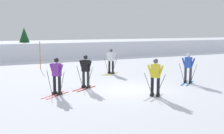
{
  "coord_description": "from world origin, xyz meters",
  "views": [
    {
      "loc": [
        -6.86,
        -11.55,
        2.95
      ],
      "look_at": [
        0.07,
        2.05,
        0.9
      ],
      "focal_mm": 43.83,
      "sensor_mm": 36.0,
      "label": 1
    }
  ],
  "objects_px": {
    "conifer_far_left": "(24,40)",
    "skier_yellow": "(155,76)",
    "trail_marker_pole": "(40,56)",
    "skier_black": "(86,71)",
    "skier_purple": "(57,75)",
    "skier_white": "(111,60)",
    "skier_blue": "(188,67)"
  },
  "relations": [
    {
      "from": "conifer_far_left",
      "to": "skier_yellow",
      "type": "bearing_deg",
      "value": -83.81
    },
    {
      "from": "skier_yellow",
      "to": "trail_marker_pole",
      "type": "xyz_separation_m",
      "value": [
        -2.67,
        10.98,
        0.15
      ]
    },
    {
      "from": "skier_black",
      "to": "conifer_far_left",
      "type": "xyz_separation_m",
      "value": [
        -0.12,
        17.33,
        1.01
      ]
    },
    {
      "from": "skier_purple",
      "to": "conifer_far_left",
      "type": "relative_size",
      "value": 0.53
    },
    {
      "from": "skier_yellow",
      "to": "conifer_far_left",
      "type": "height_order",
      "value": "conifer_far_left"
    },
    {
      "from": "skier_yellow",
      "to": "trail_marker_pole",
      "type": "height_order",
      "value": "trail_marker_pole"
    },
    {
      "from": "skier_white",
      "to": "skier_blue",
      "type": "distance_m",
      "value": 5.48
    },
    {
      "from": "skier_black",
      "to": "skier_yellow",
      "type": "relative_size",
      "value": 1.0
    },
    {
      "from": "skier_white",
      "to": "conifer_far_left",
      "type": "xyz_separation_m",
      "value": [
        -3.4,
        13.7,
        1.01
      ]
    },
    {
      "from": "skier_yellow",
      "to": "trail_marker_pole",
      "type": "relative_size",
      "value": 0.8
    },
    {
      "from": "skier_white",
      "to": "skier_blue",
      "type": "xyz_separation_m",
      "value": [
        2.36,
        -4.94,
        0.0
      ]
    },
    {
      "from": "skier_purple",
      "to": "trail_marker_pole",
      "type": "relative_size",
      "value": 0.8
    },
    {
      "from": "skier_black",
      "to": "skier_blue",
      "type": "height_order",
      "value": "same"
    },
    {
      "from": "skier_white",
      "to": "trail_marker_pole",
      "type": "relative_size",
      "value": 0.8
    },
    {
      "from": "skier_purple",
      "to": "conifer_far_left",
      "type": "height_order",
      "value": "conifer_far_left"
    },
    {
      "from": "conifer_far_left",
      "to": "trail_marker_pole",
      "type": "bearing_deg",
      "value": -92.72
    },
    {
      "from": "skier_blue",
      "to": "skier_white",
      "type": "bearing_deg",
      "value": 115.5
    },
    {
      "from": "skier_white",
      "to": "conifer_far_left",
      "type": "bearing_deg",
      "value": 103.96
    },
    {
      "from": "skier_black",
      "to": "skier_yellow",
      "type": "distance_m",
      "value": 3.74
    },
    {
      "from": "skier_black",
      "to": "skier_blue",
      "type": "xyz_separation_m",
      "value": [
        5.64,
        -1.32,
        -0.0
      ]
    },
    {
      "from": "skier_white",
      "to": "skier_yellow",
      "type": "bearing_deg",
      "value": -100.02
    },
    {
      "from": "conifer_far_left",
      "to": "skier_black",
      "type": "bearing_deg",
      "value": -89.59
    },
    {
      "from": "skier_blue",
      "to": "trail_marker_pole",
      "type": "bearing_deg",
      "value": 124.03
    },
    {
      "from": "skier_blue",
      "to": "conifer_far_left",
      "type": "bearing_deg",
      "value": 107.18
    },
    {
      "from": "skier_black",
      "to": "skier_blue",
      "type": "relative_size",
      "value": 1.0
    },
    {
      "from": "skier_white",
      "to": "skier_black",
      "type": "bearing_deg",
      "value": -132.15
    },
    {
      "from": "trail_marker_pole",
      "to": "conifer_far_left",
      "type": "distance_m",
      "value": 9.5
    },
    {
      "from": "skier_white",
      "to": "skier_blue",
      "type": "height_order",
      "value": "same"
    },
    {
      "from": "trail_marker_pole",
      "to": "conifer_far_left",
      "type": "xyz_separation_m",
      "value": [
        0.45,
        9.45,
        0.86
      ]
    },
    {
      "from": "skier_purple",
      "to": "skier_black",
      "type": "bearing_deg",
      "value": 22.95
    },
    {
      "from": "skier_white",
      "to": "skier_purple",
      "type": "distance_m",
      "value": 6.62
    },
    {
      "from": "trail_marker_pole",
      "to": "skier_purple",
      "type": "bearing_deg",
      "value": -97.53
    }
  ]
}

